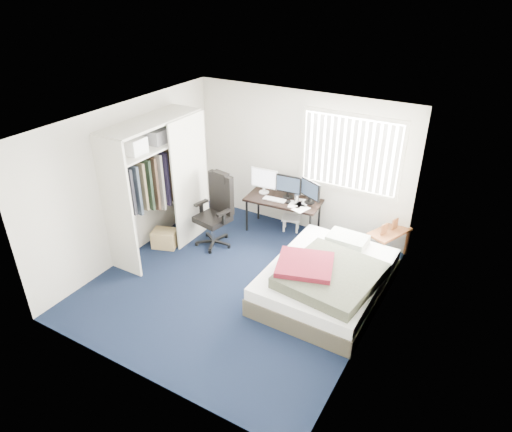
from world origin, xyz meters
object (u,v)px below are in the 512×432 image
object	(u,v)px
desk	(284,196)
nightstand	(389,234)
office_chair	(216,217)
bed	(326,279)

from	to	relation	value
desk	nightstand	xyz separation A→B (m)	(1.87, 0.09, -0.26)
office_chair	bed	xyz separation A→B (m)	(2.21, -0.44, -0.20)
office_chair	bed	size ratio (longest dim) A/B	0.60
office_chair	bed	bearing A→B (deg)	-11.14
desk	office_chair	size ratio (longest dim) A/B	1.07
desk	bed	xyz separation A→B (m)	(1.39, -1.36, -0.41)
desk	bed	bearing A→B (deg)	-44.49
office_chair	nightstand	world-z (taller)	office_chair
nightstand	desk	bearing A→B (deg)	-177.18
desk	office_chair	bearing A→B (deg)	-131.68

